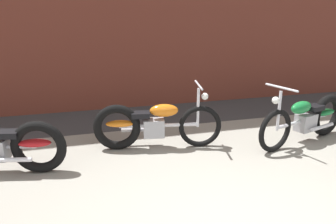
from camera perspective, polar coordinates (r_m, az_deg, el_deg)
The scene contains 4 objects.
sidewalk_slab at distance 4.61m, azimuth 3.60°, elevation -9.91°, with size 36.00×3.50×0.01m, color gray.
motorcycle_red at distance 4.88m, azimuth -26.97°, elevation -5.21°, with size 1.98×0.72×1.03m.
motorcycle_orange at distance 5.14m, azimuth -3.33°, elevation -2.16°, with size 1.99×0.68×1.03m.
motorcycle_green at distance 5.89m, azimuth 23.17°, elevation -0.99°, with size 1.95×0.82×1.03m.
Camera 1 is at (-1.34, -2.12, 2.12)m, focal length 35.30 mm.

